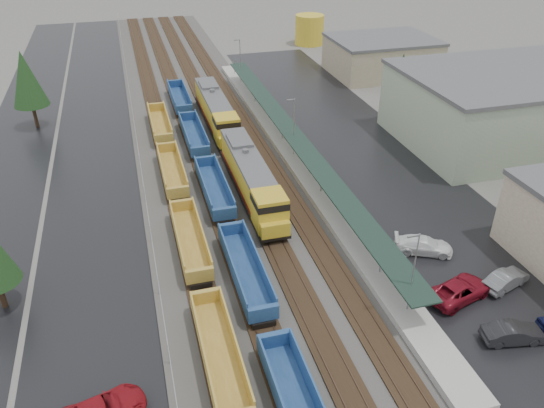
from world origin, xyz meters
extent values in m
cube|color=#302D2B|center=(0.00, 60.00, 0.04)|extent=(20.00, 160.00, 0.08)
cube|color=black|center=(-6.00, 60.00, 0.15)|extent=(2.60, 160.00, 0.15)
cube|color=#473326|center=(-6.72, 60.00, 0.27)|extent=(0.08, 160.00, 0.07)
cube|color=#473326|center=(-5.28, 60.00, 0.27)|extent=(0.08, 160.00, 0.07)
cube|color=black|center=(-2.00, 60.00, 0.15)|extent=(2.60, 160.00, 0.15)
cube|color=#473326|center=(-2.72, 60.00, 0.27)|extent=(0.08, 160.00, 0.07)
cube|color=#473326|center=(-1.28, 60.00, 0.27)|extent=(0.08, 160.00, 0.07)
cube|color=black|center=(2.00, 60.00, 0.15)|extent=(2.60, 160.00, 0.15)
cube|color=#473326|center=(1.28, 60.00, 0.27)|extent=(0.08, 160.00, 0.07)
cube|color=#473326|center=(2.72, 60.00, 0.27)|extent=(0.08, 160.00, 0.07)
cube|color=black|center=(6.00, 60.00, 0.15)|extent=(2.60, 160.00, 0.15)
cube|color=#473326|center=(5.28, 60.00, 0.27)|extent=(0.08, 160.00, 0.07)
cube|color=#473326|center=(6.72, 60.00, 0.27)|extent=(0.08, 160.00, 0.07)
cube|color=black|center=(-15.00, 60.00, 0.01)|extent=(10.00, 160.00, 0.02)
cube|color=black|center=(-25.00, 60.00, 0.01)|extent=(9.00, 160.00, 0.02)
cube|color=black|center=(19.00, 50.00, 0.01)|extent=(16.00, 100.00, 0.02)
cube|color=#9E9B93|center=(9.50, 50.00, 0.35)|extent=(3.00, 80.00, 0.70)
cylinder|color=gray|center=(9.50, 25.00, 1.90)|extent=(0.16, 0.16, 2.40)
cylinder|color=gray|center=(9.50, 40.00, 1.90)|extent=(0.16, 0.16, 2.40)
cylinder|color=gray|center=(9.50, 55.00, 1.90)|extent=(0.16, 0.16, 2.40)
cylinder|color=gray|center=(9.50, 70.00, 1.90)|extent=(0.16, 0.16, 2.40)
cylinder|color=gray|center=(9.50, 85.00, 1.90)|extent=(0.16, 0.16, 2.40)
cube|color=black|center=(9.50, 50.00, 3.20)|extent=(2.60, 65.00, 0.15)
cylinder|color=gray|center=(9.50, 20.00, 4.00)|extent=(0.12, 0.12, 8.00)
cube|color=gray|center=(9.00, 20.00, 7.90)|extent=(1.00, 0.15, 0.12)
cylinder|color=gray|center=(9.50, 50.00, 4.00)|extent=(0.12, 0.12, 8.00)
cube|color=gray|center=(9.00, 50.00, 7.90)|extent=(1.00, 0.15, 0.12)
cylinder|color=gray|center=(9.50, 80.00, 4.00)|extent=(0.12, 0.12, 8.00)
cube|color=gray|center=(9.00, 80.00, 7.90)|extent=(1.00, 0.15, 0.12)
cylinder|color=gray|center=(-9.50, 20.00, 1.00)|extent=(0.08, 0.08, 2.00)
cylinder|color=gray|center=(-9.50, 28.00, 1.00)|extent=(0.08, 0.08, 2.00)
cylinder|color=gray|center=(-9.50, 36.00, 1.00)|extent=(0.08, 0.08, 2.00)
cylinder|color=gray|center=(-9.50, 44.00, 1.00)|extent=(0.08, 0.08, 2.00)
cylinder|color=gray|center=(-9.50, 52.00, 1.00)|extent=(0.08, 0.08, 2.00)
cylinder|color=gray|center=(-9.50, 60.00, 1.00)|extent=(0.08, 0.08, 2.00)
cylinder|color=gray|center=(-9.50, 68.00, 1.00)|extent=(0.08, 0.08, 2.00)
cylinder|color=gray|center=(-9.50, 76.00, 1.00)|extent=(0.08, 0.08, 2.00)
cylinder|color=gray|center=(-9.50, 84.00, 1.00)|extent=(0.08, 0.08, 2.00)
cylinder|color=gray|center=(-9.50, 92.00, 1.00)|extent=(0.08, 0.08, 2.00)
cylinder|color=gray|center=(-9.50, 100.00, 1.00)|extent=(0.08, 0.08, 2.00)
cylinder|color=gray|center=(-9.50, 108.00, 1.00)|extent=(0.08, 0.08, 2.00)
cylinder|color=gray|center=(-9.50, 116.00, 1.00)|extent=(0.08, 0.08, 2.00)
cylinder|color=gray|center=(-9.50, 124.00, 1.00)|extent=(0.08, 0.08, 2.00)
cylinder|color=gray|center=(-9.50, 132.00, 1.00)|extent=(0.08, 0.08, 2.00)
cube|color=gray|center=(-9.50, 60.00, 2.00)|extent=(0.05, 160.00, 0.05)
cube|color=#A4B599|center=(40.00, 48.00, 4.50)|extent=(30.00, 20.00, 9.00)
cube|color=#59595B|center=(40.00, 48.00, 9.25)|extent=(30.60, 20.40, 0.50)
cube|color=gray|center=(36.00, 80.00, 3.00)|extent=(18.00, 14.00, 6.00)
cube|color=#59595B|center=(36.00, 80.00, 6.25)|extent=(18.36, 14.28, 0.50)
cylinder|color=#332316|center=(-22.00, 30.00, 1.35)|extent=(0.50, 0.50, 2.70)
cylinder|color=#332316|center=(-23.00, 70.00, 1.65)|extent=(0.50, 0.50, 3.30)
cone|color=black|center=(-23.00, 70.00, 7.15)|extent=(4.84, 4.84, 7.70)
cylinder|color=#332316|center=(28.00, 58.00, 1.50)|extent=(0.50, 0.50, 3.00)
cone|color=black|center=(28.00, 58.00, 6.50)|extent=(4.40, 4.40, 7.00)
cube|color=black|center=(2.00, 42.31, 0.86)|extent=(3.08, 20.52, 0.41)
cube|color=#C0921C|center=(2.00, 43.34, 2.61)|extent=(2.87, 16.42, 3.08)
cube|color=#C0921C|center=(2.00, 34.31, 2.81)|extent=(3.08, 3.28, 3.49)
cube|color=black|center=(2.00, 34.31, 3.84)|extent=(3.13, 3.33, 0.72)
cube|color=#C0921C|center=(2.00, 32.47, 1.79)|extent=(2.87, 1.03, 1.44)
cube|color=#59595B|center=(2.00, 43.34, 4.25)|extent=(2.92, 16.42, 0.36)
cube|color=maroon|center=(0.54, 43.34, 1.38)|extent=(0.04, 16.42, 0.36)
cube|color=maroon|center=(3.46, 43.34, 1.38)|extent=(0.04, 16.42, 0.36)
cube|color=black|center=(2.00, 42.31, 0.45)|extent=(2.26, 6.16, 0.62)
cube|color=black|center=(2.00, 35.13, 0.56)|extent=(2.46, 4.10, 0.51)
cube|color=black|center=(2.00, 49.50, 0.56)|extent=(2.46, 4.10, 0.51)
cylinder|color=#59595B|center=(2.00, 44.37, 4.56)|extent=(0.72, 0.72, 0.51)
cube|color=#59595B|center=(2.00, 47.44, 4.51)|extent=(2.46, 4.10, 0.51)
cube|color=black|center=(2.00, 63.31, 0.86)|extent=(3.08, 20.52, 0.41)
cube|color=#C0921C|center=(2.00, 64.34, 2.61)|extent=(2.87, 16.42, 3.08)
cube|color=#C0921C|center=(2.00, 55.31, 2.81)|extent=(3.08, 3.28, 3.49)
cube|color=black|center=(2.00, 55.31, 3.84)|extent=(3.13, 3.33, 0.72)
cube|color=#C0921C|center=(2.00, 53.47, 1.79)|extent=(2.87, 1.03, 1.44)
cube|color=#59595B|center=(2.00, 64.34, 4.25)|extent=(2.92, 16.42, 0.36)
cube|color=maroon|center=(0.54, 64.34, 1.38)|extent=(0.04, 16.42, 0.36)
cube|color=maroon|center=(3.46, 64.34, 1.38)|extent=(0.04, 16.42, 0.36)
cube|color=black|center=(2.00, 63.31, 0.45)|extent=(2.26, 6.16, 0.62)
cube|color=black|center=(2.00, 56.13, 0.56)|extent=(2.46, 4.10, 0.51)
cube|color=black|center=(2.00, 70.50, 0.56)|extent=(2.46, 4.10, 0.51)
cylinder|color=#59595B|center=(2.00, 65.37, 4.56)|extent=(0.72, 0.72, 0.51)
cube|color=#59595B|center=(2.00, 68.44, 4.51)|extent=(2.46, 4.10, 0.51)
cube|color=olive|center=(-6.00, 18.98, 0.81)|extent=(2.43, 11.52, 0.23)
cube|color=olive|center=(-7.17, 18.98, 1.66)|extent=(0.14, 11.52, 1.68)
cube|color=olive|center=(-4.83, 18.98, 1.66)|extent=(0.14, 11.52, 1.68)
cube|color=olive|center=(-6.00, 24.93, 1.47)|extent=(2.43, 0.47, 1.31)
cube|color=black|center=(-6.00, 24.28, 0.53)|extent=(1.87, 2.06, 0.47)
cube|color=olive|center=(-6.00, 33.78, 0.81)|extent=(2.43, 11.52, 0.23)
cube|color=olive|center=(-7.17, 33.78, 1.66)|extent=(0.14, 11.52, 1.68)
cube|color=olive|center=(-4.83, 33.78, 1.66)|extent=(0.14, 11.52, 1.68)
cube|color=olive|center=(-6.00, 27.83, 1.47)|extent=(2.43, 0.47, 1.31)
cube|color=olive|center=(-6.00, 39.73, 1.47)|extent=(2.43, 0.47, 1.31)
cube|color=black|center=(-6.00, 28.49, 0.53)|extent=(1.87, 2.06, 0.47)
cube|color=black|center=(-6.00, 39.07, 0.53)|extent=(1.87, 2.06, 0.47)
cube|color=olive|center=(-6.00, 48.58, 0.81)|extent=(2.43, 11.52, 0.23)
cube|color=olive|center=(-7.17, 48.58, 1.66)|extent=(0.14, 11.52, 1.68)
cube|color=olive|center=(-4.83, 48.58, 1.66)|extent=(0.14, 11.52, 1.68)
cube|color=olive|center=(-6.00, 42.63, 1.47)|extent=(2.43, 0.47, 1.31)
cube|color=olive|center=(-6.00, 54.53, 1.47)|extent=(2.43, 0.47, 1.31)
cube|color=black|center=(-6.00, 43.29, 0.53)|extent=(1.87, 2.06, 0.47)
cube|color=black|center=(-6.00, 53.87, 0.53)|extent=(1.87, 2.06, 0.47)
cube|color=olive|center=(-6.00, 63.38, 0.81)|extent=(2.43, 11.52, 0.23)
cube|color=olive|center=(-7.17, 63.38, 1.66)|extent=(0.14, 11.52, 1.68)
cube|color=olive|center=(-4.83, 63.38, 1.66)|extent=(0.14, 11.52, 1.68)
cube|color=olive|center=(-6.00, 57.43, 1.47)|extent=(2.43, 0.47, 1.31)
cube|color=olive|center=(-6.00, 69.32, 1.47)|extent=(2.43, 0.47, 1.31)
cube|color=black|center=(-6.00, 58.08, 0.53)|extent=(1.87, 2.06, 0.47)
cube|color=black|center=(-6.00, 68.67, 0.53)|extent=(1.87, 2.06, 0.47)
cube|color=navy|center=(-0.81, 12.75, 1.68)|extent=(0.14, 11.85, 1.71)
cube|color=navy|center=(-2.00, 18.86, 1.49)|extent=(2.47, 0.47, 1.33)
cube|color=black|center=(-2.00, 18.20, 0.54)|extent=(1.90, 2.09, 0.47)
cube|color=navy|center=(-2.00, 27.92, 0.82)|extent=(2.47, 11.85, 0.24)
cube|color=navy|center=(-3.19, 27.92, 1.68)|extent=(0.14, 11.85, 1.71)
cube|color=navy|center=(-0.81, 27.92, 1.68)|extent=(0.14, 11.85, 1.71)
cube|color=navy|center=(-2.00, 21.81, 1.49)|extent=(2.47, 0.47, 1.33)
cube|color=navy|center=(-2.00, 34.03, 1.49)|extent=(2.47, 0.47, 1.33)
cube|color=black|center=(-2.00, 22.47, 0.54)|extent=(1.90, 2.09, 0.47)
cube|color=black|center=(-2.00, 33.37, 0.54)|extent=(1.90, 2.09, 0.47)
cube|color=navy|center=(-2.00, 43.09, 0.82)|extent=(2.47, 11.85, 0.24)
cube|color=navy|center=(-3.19, 43.09, 1.68)|extent=(0.14, 11.85, 1.71)
cube|color=navy|center=(-0.81, 43.09, 1.68)|extent=(0.14, 11.85, 1.71)
cube|color=navy|center=(-2.00, 36.98, 1.49)|extent=(2.47, 0.47, 1.33)
cube|color=navy|center=(-2.00, 49.20, 1.49)|extent=(2.47, 0.47, 1.33)
cube|color=black|center=(-2.00, 37.64, 0.54)|extent=(1.90, 2.09, 0.47)
cube|color=black|center=(-2.00, 48.54, 0.54)|extent=(1.90, 2.09, 0.47)
cube|color=navy|center=(-2.00, 58.26, 0.82)|extent=(2.47, 11.85, 0.24)
cube|color=navy|center=(-3.19, 58.26, 1.68)|extent=(0.14, 11.85, 1.71)
cube|color=navy|center=(-0.81, 58.26, 1.68)|extent=(0.14, 11.85, 1.71)
cube|color=navy|center=(-2.00, 52.15, 1.49)|extent=(2.47, 0.47, 1.33)
cube|color=navy|center=(-2.00, 64.37, 1.49)|extent=(2.47, 0.47, 1.33)
cube|color=black|center=(-2.00, 52.81, 0.54)|extent=(1.90, 2.09, 0.47)
cube|color=black|center=(-2.00, 63.71, 0.54)|extent=(1.90, 2.09, 0.47)
cube|color=navy|center=(-2.00, 73.43, 0.82)|extent=(2.47, 11.85, 0.24)
cube|color=navy|center=(-3.19, 73.43, 1.68)|extent=(0.14, 11.85, 1.71)
cube|color=navy|center=(-0.81, 73.43, 1.68)|extent=(0.14, 11.85, 1.71)
cube|color=navy|center=(-2.00, 67.32, 1.49)|extent=(2.47, 0.47, 1.33)
cube|color=navy|center=(-2.00, 79.54, 1.49)|extent=(2.47, 0.47, 1.33)
cube|color=black|center=(-2.00, 67.98, 0.54)|extent=(1.90, 2.09, 0.47)
cube|color=black|center=(-2.00, 78.88, 0.54)|extent=(1.90, 2.09, 0.47)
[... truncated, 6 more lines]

